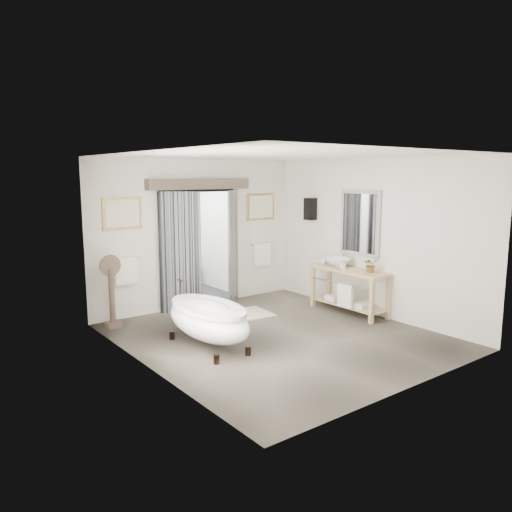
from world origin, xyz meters
The scene contains 13 objects.
ground_plane centered at (0.00, 0.00, 0.00)m, with size 5.00×5.00×0.00m, color #696052.
room_shell centered at (-0.04, -0.12, 1.86)m, with size 4.52×5.02×2.91m.
shower_room centered at (0.00, 3.99, 0.91)m, with size 2.22×2.01×2.51m.
back_wall_dressing centered at (0.00, 2.32, 1.56)m, with size 3.82×0.69×2.52m.
clawfoot_tub centered at (-1.17, 0.27, 0.44)m, with size 0.83×1.85×0.90m.
vanity centered at (1.95, 0.27, 0.51)m, with size 0.57×1.60×0.85m.
pedestal_mirror centered at (-1.94, 2.14, 0.54)m, with size 0.37×0.24×1.26m.
rug centered at (0.20, 1.38, 0.01)m, with size 1.20×0.80×0.01m, color beige.
slippers centered at (0.11, 1.43, 0.04)m, with size 0.35×0.26×0.05m.
basin centered at (1.92, 0.54, 0.94)m, with size 0.51×0.51×0.18m, color white.
plant centered at (2.01, -0.19, 1.00)m, with size 0.27×0.23×0.30m, color gray.
soap_bottle_a centered at (1.89, 0.37, 0.94)m, with size 0.08×0.08×0.17m, color gray.
soap_bottle_b centered at (1.92, 0.93, 0.94)m, with size 0.14×0.14×0.18m, color gray.
Camera 1 is at (-5.00, -5.98, 2.61)m, focal length 35.00 mm.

